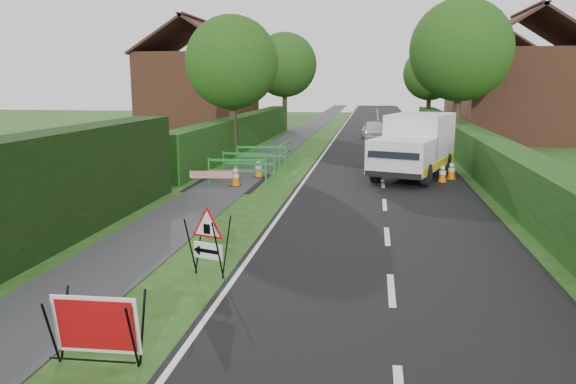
{
  "coord_description": "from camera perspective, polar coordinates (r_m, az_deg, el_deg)",
  "views": [
    {
      "loc": [
        2.11,
        -8.44,
        3.58
      ],
      "look_at": [
        0.26,
        3.69,
        1.17
      ],
      "focal_mm": 35.0,
      "sensor_mm": 36.0,
      "label": 1
    }
  ],
  "objects": [
    {
      "name": "ped_barrier_1",
      "position": [
        21.31,
        -4.01,
        3.12
      ],
      "size": [
        2.07,
        0.43,
        1.0
      ],
      "rotation": [
        0.0,
        0.0,
        -0.04
      ],
      "color": "#167B24",
      "rests_on": "ground"
    },
    {
      "name": "redwhite_plank",
      "position": [
        19.58,
        -7.76,
        0.46
      ],
      "size": [
        1.5,
        0.19,
        0.25
      ],
      "primitive_type": "cube",
      "rotation": [
        0.0,
        0.0,
        0.1
      ],
      "color": "red",
      "rests_on": "ground"
    },
    {
      "name": "tree_ne",
      "position": [
        30.78,
        17.15,
        13.6
      ],
      "size": [
        5.2,
        5.2,
        7.79
      ],
      "color": "#2D2116",
      "rests_on": "ground"
    },
    {
      "name": "ped_barrier_2",
      "position": [
        23.48,
        -2.7,
        3.88
      ],
      "size": [
        2.09,
        0.73,
        1.0
      ],
      "rotation": [
        0.0,
        0.0,
        0.19
      ],
      "color": "#167B24",
      "rests_on": "ground"
    },
    {
      "name": "ground",
      "position": [
        9.41,
        -5.08,
        -11.32
      ],
      "size": [
        120.0,
        120.0,
        0.0
      ],
      "primitive_type": "plane",
      "color": "#1F4413",
      "rests_on": "ground"
    },
    {
      "name": "traffic_cone_2",
      "position": [
        24.13,
        14.91,
        3.14
      ],
      "size": [
        0.38,
        0.38,
        0.79
      ],
      "color": "black",
      "rests_on": "ground"
    },
    {
      "name": "house_east_a",
      "position": [
        37.51,
        22.67,
        9.22
      ],
      "size": [
        7.5,
        7.4,
        7.88
      ],
      "color": "brown",
      "rests_on": "ground"
    },
    {
      "name": "red_rect_sign",
      "position": [
        7.7,
        -18.9,
        -12.78
      ],
      "size": [
        1.14,
        0.7,
        0.94
      ],
      "rotation": [
        0.0,
        0.0,
        0.03
      ],
      "color": "black",
      "rests_on": "ground"
    },
    {
      "name": "hedge_east",
      "position": [
        25.09,
        18.66,
        2.32
      ],
      "size": [
        1.2,
        50.0,
        1.5
      ],
      "primitive_type": "cube",
      "color": "#14380F",
      "rests_on": "ground"
    },
    {
      "name": "traffic_cone_1",
      "position": [
        21.7,
        16.28,
        2.21
      ],
      "size": [
        0.38,
        0.38,
        0.79
      ],
      "color": "black",
      "rests_on": "ground"
    },
    {
      "name": "works_van",
      "position": [
        21.88,
        12.79,
        4.74
      ],
      "size": [
        3.56,
        5.55,
        2.37
      ],
      "rotation": [
        0.0,
        0.0,
        -0.33
      ],
      "color": "silver",
      "rests_on": "ground"
    },
    {
      "name": "hatchback_car",
      "position": [
        35.64,
        8.77,
        6.2
      ],
      "size": [
        1.73,
        3.69,
        1.22
      ],
      "primitive_type": "imported",
      "rotation": [
        0.0,
        0.0,
        0.08
      ],
      "color": "silver",
      "rests_on": "ground"
    },
    {
      "name": "ped_barrier_3",
      "position": [
        24.46,
        -0.34,
        4.18
      ],
      "size": [
        0.48,
        2.08,
        1.0
      ],
      "rotation": [
        0.0,
        0.0,
        1.51
      ],
      "color": "#167B24",
      "rests_on": "ground"
    },
    {
      "name": "tree_fe",
      "position": [
        46.64,
        14.23,
        11.57
      ],
      "size": [
        4.2,
        4.2,
        6.33
      ],
      "color": "#2D2116",
      "rests_on": "ground"
    },
    {
      "name": "house_west",
      "position": [
        40.31,
        -8.96,
        10.01
      ],
      "size": [
        7.5,
        7.4,
        7.88
      ],
      "color": "brown",
      "rests_on": "ground"
    },
    {
      "name": "road_surface",
      "position": [
        43.59,
        9.2,
        6.26
      ],
      "size": [
        6.0,
        90.0,
        0.02
      ],
      "primitive_type": "cube",
      "color": "black",
      "rests_on": "ground"
    },
    {
      "name": "traffic_cone_3",
      "position": [
        19.62,
        -5.35,
        1.7
      ],
      "size": [
        0.38,
        0.38,
        0.79
      ],
      "color": "black",
      "rests_on": "ground"
    },
    {
      "name": "triangle_sign",
      "position": [
        10.5,
        -8.33,
        -4.47
      ],
      "size": [
        0.97,
        0.97,
        1.13
      ],
      "rotation": [
        0.0,
        0.0,
        -0.32
      ],
      "color": "black",
      "rests_on": "ground"
    },
    {
      "name": "traffic_cone_0",
      "position": [
        20.96,
        15.44,
        1.95
      ],
      "size": [
        0.38,
        0.38,
        0.79
      ],
      "color": "black",
      "rests_on": "ground"
    },
    {
      "name": "tree_nw",
      "position": [
        27.29,
        -5.73,
        12.95
      ],
      "size": [
        4.4,
        4.4,
        6.7
      ],
      "color": "#2D2116",
      "rests_on": "ground"
    },
    {
      "name": "tree_fw",
      "position": [
        42.99,
        -0.33,
        12.77
      ],
      "size": [
        4.8,
        4.8,
        7.24
      ],
      "color": "#2D2116",
      "rests_on": "ground"
    },
    {
      "name": "hedge_west_far",
      "position": [
        31.46,
        -4.47,
        4.54
      ],
      "size": [
        1.0,
        24.0,
        1.8
      ],
      "primitive_type": "cube",
      "color": "#14380F",
      "rests_on": "ground"
    },
    {
      "name": "ped_barrier_0",
      "position": [
        19.6,
        -5.18,
        2.4
      ],
      "size": [
        2.08,
        0.55,
        1.0
      ],
      "rotation": [
        0.0,
        0.0,
        0.1
      ],
      "color": "#167B24",
      "rests_on": "ground"
    },
    {
      "name": "traffic_cone_4",
      "position": [
        21.43,
        -3.02,
        2.53
      ],
      "size": [
        0.38,
        0.38,
        0.79
      ],
      "color": "black",
      "rests_on": "ground"
    },
    {
      "name": "footpath",
      "position": [
        43.89,
        1.95,
        6.43
      ],
      "size": [
        2.0,
        90.0,
        0.02
      ],
      "primitive_type": "cube",
      "color": "#2D2D30",
      "rests_on": "ground"
    },
    {
      "name": "house_east_b",
      "position": [
        51.41,
        20.05,
        9.69
      ],
      "size": [
        7.5,
        7.4,
        7.88
      ],
      "color": "brown",
      "rests_on": "ground"
    }
  ]
}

